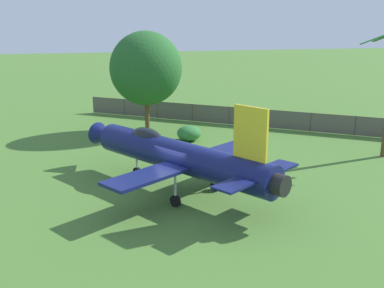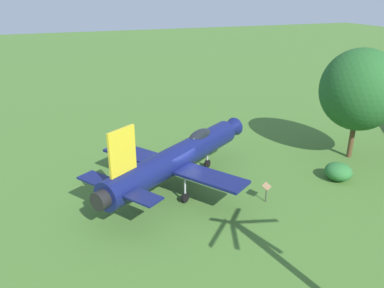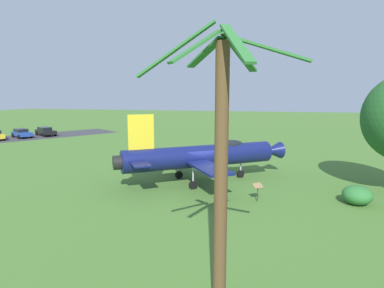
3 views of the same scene
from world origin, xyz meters
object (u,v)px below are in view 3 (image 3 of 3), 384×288
object	(u,v)px
display_jet	(205,155)
parked_car_blue	(22,133)
palm_tree	(221,172)
parked_car_black	(45,131)
shrub_near_fence	(357,195)
info_plaque	(258,188)

from	to	relation	value
display_jet	parked_car_blue	size ratio (longest dim) A/B	2.78
palm_tree	parked_car_blue	bearing A→B (deg)	-43.01
display_jet	palm_tree	size ratio (longest dim) A/B	1.46
display_jet	parked_car_black	world-z (taller)	display_jet
shrub_near_fence	palm_tree	bearing A→B (deg)	60.27
display_jet	info_plaque	xyz separation A→B (m)	(-4.04, 3.71, -1.18)
parked_car_black	display_jet	bearing A→B (deg)	-3.91
info_plaque	parked_car_black	distance (m)	41.79
shrub_near_fence	parked_car_black	xyz separation A→B (m)	(39.76, -23.65, 0.14)
info_plaque	parked_car_blue	distance (m)	41.85
palm_tree	info_plaque	xyz separation A→B (m)	(-0.87, -11.01, -3.67)
display_jet	palm_tree	world-z (taller)	palm_tree
parked_car_black	parked_car_blue	bearing A→B (deg)	-93.42
shrub_near_fence	parked_car_blue	world-z (taller)	parked_car_blue
palm_tree	info_plaque	bearing A→B (deg)	-94.53
shrub_near_fence	parked_car_black	size ratio (longest dim) A/B	0.38
palm_tree	parked_car_blue	xyz separation A→B (m)	(34.97, -32.62, -3.81)
shrub_near_fence	info_plaque	size ratio (longest dim) A/B	1.57
palm_tree	shrub_near_fence	distance (m)	14.20
palm_tree	parked_car_blue	distance (m)	47.97
shrub_near_fence	display_jet	bearing A→B (deg)	-16.19
display_jet	parked_car_black	xyz separation A→B (m)	(29.83, -20.76, -1.32)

